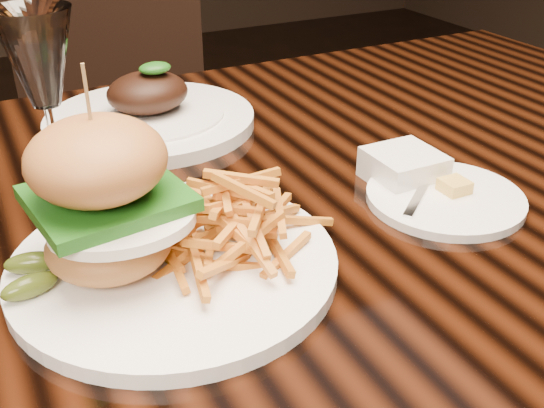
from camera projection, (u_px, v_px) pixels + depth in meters
name	position (u px, v px, depth m)	size (l,w,h in m)	color
dining_table	(223.00, 260.00, 0.74)	(1.60, 0.90, 0.75)	black
burger_plate	(164.00, 223.00, 0.56)	(0.30, 0.30, 0.20)	white
side_saucer	(445.00, 197.00, 0.70)	(0.17, 0.17, 0.02)	white
ramekin	(403.00, 167.00, 0.74)	(0.08, 0.08, 0.04)	white
wine_glass	(40.00, 65.00, 0.62)	(0.08, 0.08, 0.21)	white
far_dish	(150.00, 115.00, 0.88)	(0.29, 0.29, 0.09)	white
chair_far	(112.00, 112.00, 1.53)	(0.58, 0.58, 0.95)	black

